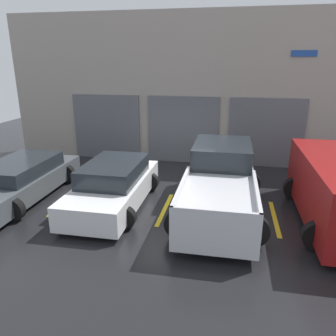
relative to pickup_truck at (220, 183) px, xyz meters
name	(u,v)px	position (x,y,z in m)	size (l,w,h in m)	color
ground_plane	(175,187)	(-1.54, 1.54, -0.81)	(28.00, 28.00, 0.00)	black
shophouse_building	(189,91)	(-1.55, 4.83, 2.13)	(15.37, 0.68, 6.00)	#9E9389
pickup_truck	(220,183)	(0.00, 0.00, 0.00)	(2.46, 5.05, 1.72)	silver
sedan_white	(114,185)	(-3.09, -0.26, -0.20)	(2.12, 4.28, 1.31)	white
van_right	(20,180)	(-6.17, -0.26, -0.25)	(2.20, 4.79, 1.17)	#474C51
parking_stripe_left	(67,201)	(-4.63, -0.29, -0.81)	(0.12, 2.20, 0.01)	gold
parking_stripe_centre	(165,209)	(-1.54, -0.29, -0.81)	(0.12, 2.20, 0.01)	gold
parking_stripe_right	(275,218)	(1.54, -0.29, -0.81)	(0.12, 2.20, 0.01)	gold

